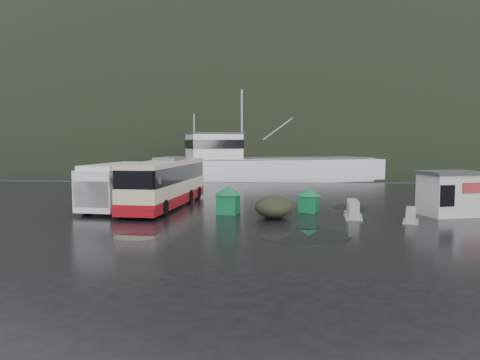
# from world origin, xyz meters

# --- Properties ---
(ground) EXTENTS (160.00, 160.00, 0.00)m
(ground) POSITION_xyz_m (0.00, 0.00, 0.00)
(ground) COLOR black
(ground) RESTS_ON ground
(harbor_water) EXTENTS (300.00, 180.00, 0.02)m
(harbor_water) POSITION_xyz_m (0.00, 110.00, 0.00)
(harbor_water) COLOR black
(harbor_water) RESTS_ON ground
(quay_edge) EXTENTS (160.00, 0.60, 1.50)m
(quay_edge) POSITION_xyz_m (0.00, 20.00, 0.00)
(quay_edge) COLOR #999993
(quay_edge) RESTS_ON ground
(headland) EXTENTS (780.00, 540.00, 570.00)m
(headland) POSITION_xyz_m (10.00, 250.00, 0.00)
(headland) COLOR black
(headland) RESTS_ON ground
(coach_bus) EXTENTS (3.83, 11.22, 3.11)m
(coach_bus) POSITION_xyz_m (-4.43, 2.38, 0.00)
(coach_bus) COLOR beige
(coach_bus) RESTS_ON ground
(white_van) EXTENTS (3.17, 6.92, 2.79)m
(white_van) POSITION_xyz_m (-7.07, 1.08, 0.00)
(white_van) COLOR white
(white_van) RESTS_ON ground
(waste_bin_left) EXTENTS (1.37, 1.37, 1.59)m
(waste_bin_left) POSITION_xyz_m (-0.24, -0.39, 0.00)
(waste_bin_left) COLOR #136D3B
(waste_bin_left) RESTS_ON ground
(waste_bin_right) EXTENTS (1.28, 1.28, 1.39)m
(waste_bin_right) POSITION_xyz_m (4.38, 0.52, 0.00)
(waste_bin_right) COLOR #136D3B
(waste_bin_right) RESTS_ON ground
(dome_tent) EXTENTS (2.26, 3.04, 1.15)m
(dome_tent) POSITION_xyz_m (2.32, -1.47, 0.00)
(dome_tent) COLOR #282C1A
(dome_tent) RESTS_ON ground
(ticket_kiosk) EXTENTS (3.71, 3.20, 2.47)m
(ticket_kiosk) POSITION_xyz_m (12.06, -0.25, 0.00)
(ticket_kiosk) COLOR silver
(ticket_kiosk) RESTS_ON ground
(jersey_barrier_a) EXTENTS (0.90, 1.68, 0.82)m
(jersey_barrier_a) POSITION_xyz_m (6.79, -0.19, 0.00)
(jersey_barrier_a) COLOR #999993
(jersey_barrier_a) RESTS_ON ground
(jersey_barrier_b) EXTENTS (1.00, 1.79, 0.86)m
(jersey_barrier_b) POSITION_xyz_m (6.56, -1.46, 0.00)
(jersey_barrier_b) COLOR #999993
(jersey_barrier_b) RESTS_ON ground
(jersey_barrier_c) EXTENTS (1.16, 1.62, 0.73)m
(jersey_barrier_c) POSITION_xyz_m (9.27, -2.59, 0.00)
(jersey_barrier_c) COLOR #999993
(jersey_barrier_c) RESTS_ON ground
(fishing_trawler) EXTENTS (29.37, 15.80, 11.58)m
(fishing_trawler) POSITION_xyz_m (2.11, 28.52, 0.00)
(fishing_trawler) COLOR white
(fishing_trawler) RESTS_ON ground
(puddles) EXTENTS (12.90, 12.20, 0.01)m
(puddles) POSITION_xyz_m (3.21, -4.59, 0.00)
(puddles) COLOR black
(puddles) RESTS_ON ground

